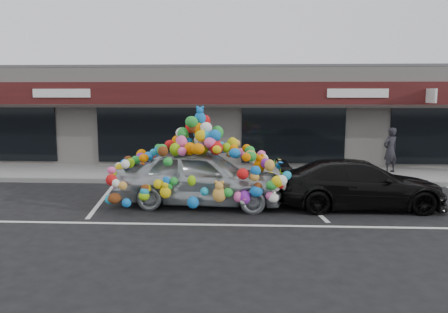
{
  "coord_description": "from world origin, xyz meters",
  "views": [
    {
      "loc": [
        1.08,
        -12.42,
        3.12
      ],
      "look_at": [
        0.38,
        1.4,
        1.13
      ],
      "focal_mm": 35.0,
      "sensor_mm": 36.0,
      "label": 1
    }
  ],
  "objects": [
    {
      "name": "toy_car",
      "position": [
        -0.18,
        -0.35,
        0.98
      ],
      "size": [
        3.36,
        5.11,
        2.9
      ],
      "rotation": [
        0.0,
        0.0,
        1.5
      ],
      "color": "gray",
      "rests_on": "ground"
    },
    {
      "name": "kerb",
      "position": [
        0.0,
        2.5,
        0.07
      ],
      "size": [
        26.0,
        0.18,
        0.16
      ],
      "primitive_type": "cube",
      "color": "slate",
      "rests_on": "ground"
    },
    {
      "name": "ground",
      "position": [
        0.0,
        0.0,
        0.0
      ],
      "size": [
        90.0,
        90.0,
        0.0
      ],
      "primitive_type": "plane",
      "color": "black",
      "rests_on": "ground"
    },
    {
      "name": "black_sedan",
      "position": [
        4.22,
        -0.47,
        0.66
      ],
      "size": [
        1.98,
        4.61,
        1.32
      ],
      "primitive_type": "imported",
      "rotation": [
        0.0,
        0.0,
        1.6
      ],
      "color": "black",
      "rests_on": "ground"
    },
    {
      "name": "lane_line",
      "position": [
        2.0,
        -2.3,
        0.0
      ],
      "size": [
        14.0,
        0.12,
        0.01
      ],
      "primitive_type": "cube",
      "color": "silver",
      "rests_on": "ground"
    },
    {
      "name": "parking_stripe_mid",
      "position": [
        2.8,
        0.2,
        0.0
      ],
      "size": [
        0.73,
        4.37,
        0.01
      ],
      "primitive_type": "cube",
      "rotation": [
        0.0,
        0.0,
        0.14
      ],
      "color": "silver",
      "rests_on": "ground"
    },
    {
      "name": "parking_stripe_left",
      "position": [
        -3.2,
        0.2,
        0.0
      ],
      "size": [
        0.73,
        4.37,
        0.01
      ],
      "primitive_type": "cube",
      "rotation": [
        0.0,
        0.0,
        0.14
      ],
      "color": "silver",
      "rests_on": "ground"
    },
    {
      "name": "sidewalk",
      "position": [
        0.0,
        4.0,
        0.07
      ],
      "size": [
        26.0,
        3.0,
        0.15
      ],
      "primitive_type": "cube",
      "color": "gray",
      "rests_on": "ground"
    },
    {
      "name": "pedestrian_a",
      "position": [
        6.56,
        4.31,
        1.01
      ],
      "size": [
        0.75,
        0.66,
        1.72
      ],
      "primitive_type": "imported",
      "rotation": [
        0.0,
        0.0,
        3.64
      ],
      "color": "black",
      "rests_on": "sidewalk"
    },
    {
      "name": "shop_building",
      "position": [
        0.0,
        8.44,
        2.16
      ],
      "size": [
        24.0,
        7.2,
        4.31
      ],
      "color": "beige",
      "rests_on": "ground"
    }
  ]
}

